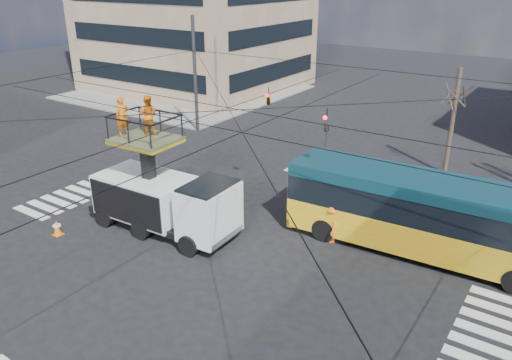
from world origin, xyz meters
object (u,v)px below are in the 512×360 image
Objects in this scene: city_bus at (430,215)px; worker_ground at (106,186)px; flagger at (332,223)px; traffic_cone at (57,228)px; utility_truck at (164,189)px.

worker_ground is at bearing -167.51° from city_bus.
flagger is (10.92, 2.72, -0.03)m from worker_ground.
traffic_cone is 0.39× the size of worker_ground.
traffic_cone is at bearing -154.59° from city_bus.
city_bus reaches higher than worker_ground.
worker_ground is 11.25m from flagger.
city_bus is 6.70× the size of flagger.
traffic_cone is (-3.64, -2.98, -1.64)m from utility_truck.
city_bus is (10.09, 4.43, -0.26)m from utility_truck.
city_bus reaches higher than traffic_cone.
utility_truck is 4.10× the size of flagger.
utility_truck is at bearing -87.50° from worker_ground.
city_bus is at bearing 81.62° from flagger.
city_bus is 15.05m from worker_ground.
city_bus reaches higher than flagger.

